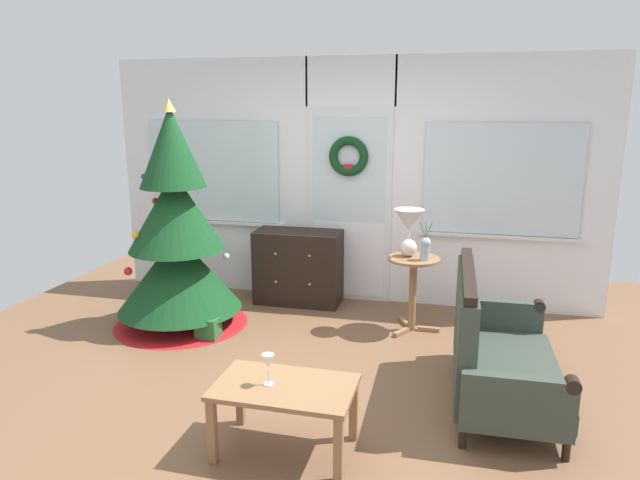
# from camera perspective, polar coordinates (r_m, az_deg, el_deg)

# --- Properties ---
(ground_plane) EXTENTS (6.76, 6.76, 0.00)m
(ground_plane) POSITION_cam_1_polar(r_m,az_deg,el_deg) (4.51, -2.34, -14.02)
(ground_plane) COLOR brown
(back_wall_with_door) EXTENTS (5.20, 0.19, 2.55)m
(back_wall_with_door) POSITION_cam_1_polar(r_m,az_deg,el_deg) (6.09, 2.97, 5.85)
(back_wall_with_door) COLOR white
(back_wall_with_door) RESTS_ON ground
(christmas_tree) EXTENTS (1.27, 1.27, 2.12)m
(christmas_tree) POSITION_cam_1_polar(r_m,az_deg,el_deg) (5.55, -14.00, -0.21)
(christmas_tree) COLOR #4C331E
(christmas_tree) RESTS_ON ground
(dresser_cabinet) EXTENTS (0.90, 0.45, 0.78)m
(dresser_cabinet) POSITION_cam_1_polar(r_m,az_deg,el_deg) (6.10, -2.17, -2.69)
(dresser_cabinet) COLOR black
(dresser_cabinet) RESTS_ON ground
(settee_sofa) EXTENTS (0.74, 1.47, 0.96)m
(settee_sofa) POSITION_cam_1_polar(r_m,az_deg,el_deg) (4.32, 16.66, -10.42)
(settee_sofa) COLOR black
(settee_sofa) RESTS_ON ground
(side_table) EXTENTS (0.50, 0.48, 0.70)m
(side_table) POSITION_cam_1_polar(r_m,az_deg,el_deg) (5.39, 9.22, -3.84)
(side_table) COLOR #8E6642
(side_table) RESTS_ON ground
(table_lamp) EXTENTS (0.28, 0.28, 0.44)m
(table_lamp) POSITION_cam_1_polar(r_m,az_deg,el_deg) (5.31, 8.80, 1.38)
(table_lamp) COLOR silver
(table_lamp) RESTS_ON side_table
(flower_vase) EXTENTS (0.11, 0.10, 0.35)m
(flower_vase) POSITION_cam_1_polar(r_m,az_deg,el_deg) (5.24, 10.38, -0.73)
(flower_vase) COLOR #99ADBC
(flower_vase) RESTS_ON side_table
(coffee_table) EXTENTS (0.84, 0.53, 0.44)m
(coffee_table) POSITION_cam_1_polar(r_m,az_deg,el_deg) (3.58, -3.51, -15.10)
(coffee_table) COLOR #8E6642
(coffee_table) RESTS_ON ground
(wine_glass) EXTENTS (0.08, 0.08, 0.20)m
(wine_glass) POSITION_cam_1_polar(r_m,az_deg,el_deg) (3.50, -5.17, -12.02)
(wine_glass) COLOR silver
(wine_glass) RESTS_ON coffee_table
(gift_box) EXTENTS (0.20, 0.18, 0.20)m
(gift_box) POSITION_cam_1_polar(r_m,az_deg,el_deg) (5.36, -11.03, -8.56)
(gift_box) COLOR #266633
(gift_box) RESTS_ON ground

